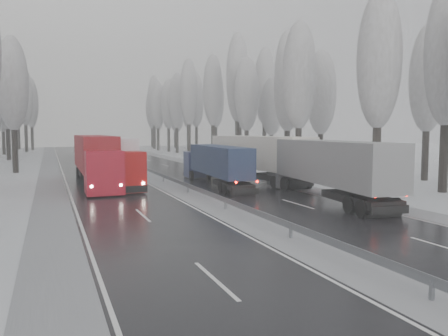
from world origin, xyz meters
TOP-DOWN VIEW (x-y plane):
  - ground at (0.00, 0.00)m, footprint 260.00×260.00m
  - carriageway_right at (5.25, 30.00)m, footprint 7.50×200.00m
  - carriageway_left at (-5.25, 30.00)m, footprint 7.50×200.00m
  - median_slush at (0.00, 30.00)m, footprint 3.00×200.00m
  - shoulder_right at (10.20, 30.00)m, footprint 2.40×200.00m
  - shoulder_left at (-10.20, 30.00)m, footprint 2.40×200.00m
  - median_guardrail at (0.00, 29.99)m, footprint 0.12×200.00m
  - tree_15 at (19.28, 12.71)m, footprint 3.60×3.60m
  - tree_16 at (15.04, 15.67)m, footprint 3.60×3.60m
  - tree_17 at (24.68, 19.67)m, footprint 3.60×3.60m
  - tree_18 at (14.51, 27.03)m, footprint 3.60×3.60m
  - tree_19 at (20.02, 31.03)m, footprint 3.60×3.60m
  - tree_20 at (17.90, 35.17)m, footprint 3.60×3.60m
  - tree_21 at (20.12, 39.17)m, footprint 3.60×3.60m
  - tree_22 at (17.02, 45.60)m, footprint 3.60×3.60m
  - tree_23 at (23.31, 49.60)m, footprint 3.60×3.60m
  - tree_24 at (17.90, 51.02)m, footprint 3.60×3.60m
  - tree_25 at (24.81, 55.02)m, footprint 3.60×3.60m
  - tree_26 at (17.56, 61.27)m, footprint 3.60×3.60m
  - tree_27 at (24.72, 65.27)m, footprint 3.60×3.60m
  - tree_28 at (16.34, 71.95)m, footprint 3.60×3.60m
  - tree_29 at (23.71, 75.95)m, footprint 3.60×3.60m
  - tree_30 at (16.56, 81.70)m, footprint 3.60×3.60m
  - tree_31 at (22.48, 85.70)m, footprint 3.60×3.60m
  - tree_32 at (16.63, 89.21)m, footprint 3.60×3.60m
  - tree_33 at (19.77, 93.21)m, footprint 3.60×3.60m
  - tree_34 at (15.73, 96.32)m, footprint 3.60×3.60m
  - tree_35 at (24.94, 100.32)m, footprint 3.60×3.60m
  - tree_36 at (17.04, 106.16)m, footprint 3.60×3.60m
  - tree_37 at (24.02, 110.16)m, footprint 3.60×3.60m
  - tree_38 at (18.73, 116.73)m, footprint 3.60×3.60m
  - tree_39 at (21.55, 120.73)m, footprint 3.60×3.60m
  - tree_62 at (-13.94, 43.73)m, footprint 3.60×3.60m
  - tree_68 at (-16.58, 69.11)m, footprint 3.60×3.60m
  - tree_70 at (-16.33, 79.19)m, footprint 3.60×3.60m
  - tree_72 at (-18.93, 88.54)m, footprint 3.60×3.60m
  - tree_74 at (-15.07, 99.33)m, footprint 3.60×3.60m
  - tree_76 at (-14.05, 108.72)m, footprint 3.60×3.60m
  - tree_77 at (-19.66, 112.72)m, footprint 3.60×3.60m
  - tree_78 at (-17.56, 115.31)m, footprint 3.60×3.60m
  - tree_79 at (-20.33, 119.31)m, footprint 3.60×3.60m
  - truck_grey_tarp at (8.14, 13.17)m, footprint 4.50×16.80m
  - truck_blue_box at (3.72, 23.59)m, footprint 3.04×14.25m
  - truck_cream_box at (8.21, 25.18)m, footprint 4.63×17.51m
  - box_truck_distant at (5.94, 92.02)m, footprint 2.72×7.16m
  - truck_red_white at (-4.99, 28.38)m, footprint 3.67×17.04m
  - truck_red_red at (-6.34, 27.68)m, footprint 2.89×17.67m

SIDE VIEW (x-z plane):
  - ground at x=0.00m, z-range 0.00..0.00m
  - carriageway_right at x=5.25m, z-range 0.00..0.03m
  - carriageway_left at x=-5.25m, z-range 0.00..0.03m
  - median_slush at x=0.00m, z-range 0.00..0.04m
  - shoulder_right at x=10.20m, z-range 0.00..0.04m
  - shoulder_left at x=-10.20m, z-range 0.00..0.04m
  - median_guardrail at x=0.00m, z-range 0.22..0.98m
  - box_truck_distant at x=5.94m, z-range 0.02..2.64m
  - truck_blue_box at x=3.72m, z-range 0.30..3.93m
  - truck_grey_tarp at x=8.14m, z-range 0.36..4.63m
  - truck_red_white at x=-4.99m, z-range 0.36..4.70m
  - truck_cream_box at x=8.21m, z-range 0.37..4.83m
  - truck_red_red at x=-6.34m, z-range 0.38..4.90m
  - tree_23 at x=23.31m, z-range 1.99..15.54m
  - tree_77 at x=-19.66m, z-range 2.10..16.42m
  - tree_33 at x=19.77m, z-range 2.10..16.42m
  - tree_19 at x=20.02m, z-range 2.13..16.70m
  - tree_72 at x=-18.93m, z-range 2.21..17.31m
  - tree_17 at x=24.68m, z-range 2.27..17.80m
  - tree_20 at x=17.90m, z-range 2.29..18.00m
  - tree_22 at x=17.02m, z-range 2.31..18.17m
  - tree_62 at x=-13.94m, z-range 2.34..18.38m
  - tree_39 at x=21.55m, z-range 2.36..18.54m
  - tree_37 at x=24.02m, z-range 2.38..18.75m
  - tree_16 at x=15.04m, z-range 2.40..18.93m
  - tree_18 at x=14.51m, z-range 2.41..18.99m
  - tree_68 at x=-16.58m, z-range 2.42..19.07m
  - tree_79 at x=-20.33m, z-range 2.48..19.54m
  - tree_70 at x=-16.33m, z-range 2.48..19.57m
  - tree_15 at x=19.28m, z-range 2.49..19.62m
  - tree_32 at x=16.63m, z-range 2.51..19.85m
  - tree_27 at x=24.72m, z-range 2.55..20.17m
  - tree_34 at x=15.73m, z-range 2.55..20.19m
  - tree_30 at x=16.56m, z-range 2.59..20.45m
  - tree_38 at x=18.73m, z-range 2.60..20.58m
  - tree_29 at x=23.71m, z-range 2.62..20.73m
  - tree_35 at x=24.94m, z-range 2.64..20.89m
  - tree_76 at x=-14.05m, z-range 2.68..21.23m
  - tree_31 at x=22.48m, z-range 2.68..21.26m
  - tree_21 at x=20.12m, z-range 2.69..21.31m
  - tree_26 at x=17.56m, z-range 2.71..21.49m
  - tree_25 at x=24.81m, z-range 2.80..22.24m
  - tree_78 at x=-17.56m, z-range 2.81..22.37m
  - tree_28 at x=16.34m, z-range 2.82..22.45m
  - tree_74 at x=-15.07m, z-range 2.83..22.52m
  - tree_36 at x=17.04m, z-range 2.91..23.13m
  - tree_24 at x=17.90m, z-range 2.94..23.43m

